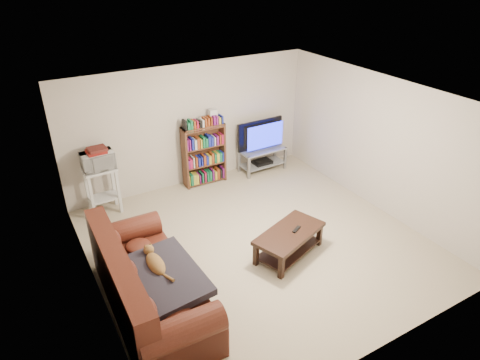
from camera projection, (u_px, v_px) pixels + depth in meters
floor at (258, 243)px, 6.95m from camera, size 5.00×5.00×0.00m
ceiling at (261, 100)px, 5.82m from camera, size 5.00×5.00×0.00m
wall_back at (190, 125)px, 8.29m from camera, size 5.00×0.00×5.00m
wall_front at (386, 274)px, 4.48m from camera, size 5.00×0.00×5.00m
wall_left at (88, 225)px, 5.29m from camera, size 0.00×5.00×5.00m
wall_right at (380, 144)px, 7.49m from camera, size 0.00×5.00×5.00m
sofa at (145, 289)px, 5.50m from camera, size 1.07×2.40×1.02m
blanket at (162, 277)px, 5.35m from camera, size 0.99×1.25×0.20m
cat at (156, 264)px, 5.49m from camera, size 0.27×0.65×0.19m
coffee_table at (289, 239)px, 6.56m from camera, size 1.30×0.94×0.43m
remote at (296, 229)px, 6.53m from camera, size 0.19×0.14×0.02m
tv_stand at (262, 156)px, 9.11m from camera, size 1.00×0.46×0.49m
television at (263, 136)px, 8.89m from camera, size 1.07×0.16×0.61m
dvd_player at (262, 162)px, 9.18m from camera, size 0.40×0.28×0.06m
bookshelf at (204, 154)px, 8.47m from camera, size 0.86×0.28×1.24m
shelf_clutter at (207, 119)px, 8.19m from camera, size 0.63×0.20×0.28m
microwave_stand at (102, 185)px, 7.52m from camera, size 0.56×0.41×0.87m
microwave at (98, 161)px, 7.30m from camera, size 0.55×0.38×0.30m
game_boxes at (96, 151)px, 7.22m from camera, size 0.32×0.29×0.05m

